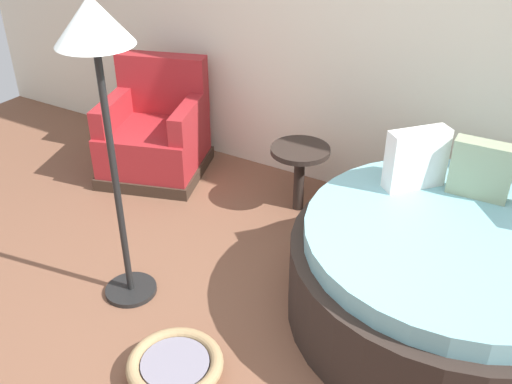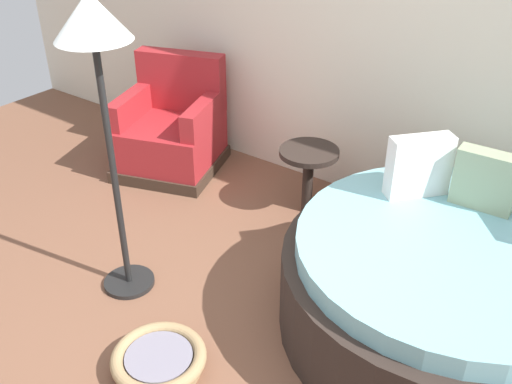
% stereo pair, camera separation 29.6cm
% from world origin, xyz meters
% --- Properties ---
extents(ground_plane, '(8.00, 8.00, 0.02)m').
position_xyz_m(ground_plane, '(0.00, 0.00, -0.01)').
color(ground_plane, brown).
extents(round_daybed, '(1.86, 1.86, 0.99)m').
position_xyz_m(round_daybed, '(1.04, 0.97, 0.31)').
color(round_daybed, '#2D231E').
rests_on(round_daybed, ground_plane).
extents(red_armchair, '(1.01, 1.01, 0.94)m').
position_xyz_m(red_armchair, '(-1.56, 1.50, 0.33)').
color(red_armchair, '#38281E').
rests_on(red_armchair, ground_plane).
extents(pet_basket, '(0.51, 0.51, 0.13)m').
position_xyz_m(pet_basket, '(-0.04, -0.24, 0.07)').
color(pet_basket, '#9E7F56').
rests_on(pet_basket, ground_plane).
extents(side_table, '(0.44, 0.44, 0.52)m').
position_xyz_m(side_table, '(-0.25, 1.57, 0.43)').
color(side_table, '#2D231E').
rests_on(side_table, ground_plane).
extents(floor_lamp, '(0.40, 0.40, 1.82)m').
position_xyz_m(floor_lamp, '(-0.70, 0.16, 1.53)').
color(floor_lamp, black).
rests_on(floor_lamp, ground_plane).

